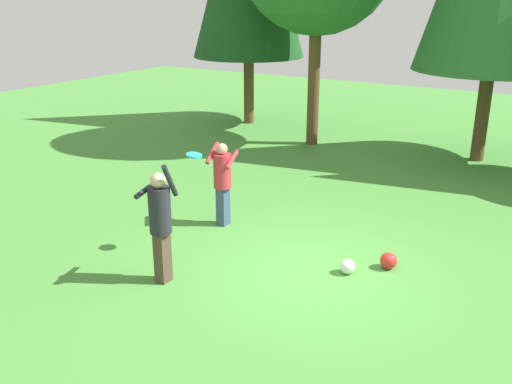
{
  "coord_description": "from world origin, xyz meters",
  "views": [
    {
      "loc": [
        3.49,
        -7.43,
        4.27
      ],
      "look_at": [
        -1.28,
        0.34,
        1.05
      ],
      "focal_mm": 39.53,
      "sensor_mm": 36.0,
      "label": 1
    }
  ],
  "objects_px": {
    "person_thrower": "(160,218)",
    "frisbee": "(194,155)",
    "ball_red": "(389,261)",
    "ball_white": "(347,266)",
    "person_catcher": "(222,177)"
  },
  "relations": [
    {
      "from": "person_catcher",
      "to": "ball_red",
      "type": "distance_m",
      "value": 3.48
    },
    {
      "from": "person_thrower",
      "to": "ball_white",
      "type": "xyz_separation_m",
      "value": [
        2.36,
        1.74,
        -0.94
      ]
    },
    {
      "from": "person_catcher",
      "to": "frisbee",
      "type": "distance_m",
      "value": 1.47
    },
    {
      "from": "person_thrower",
      "to": "person_catcher",
      "type": "xyz_separation_m",
      "value": [
        -0.51,
        2.39,
        -0.1
      ]
    },
    {
      "from": "ball_red",
      "to": "ball_white",
      "type": "height_order",
      "value": "ball_red"
    },
    {
      "from": "frisbee",
      "to": "ball_white",
      "type": "bearing_deg",
      "value": 12.37
    },
    {
      "from": "person_thrower",
      "to": "ball_white",
      "type": "bearing_deg",
      "value": -64.47
    },
    {
      "from": "frisbee",
      "to": "ball_red",
      "type": "xyz_separation_m",
      "value": [
        3.09,
        1.09,
        -1.6
      ]
    },
    {
      "from": "ball_red",
      "to": "ball_white",
      "type": "relative_size",
      "value": 1.11
    },
    {
      "from": "person_thrower",
      "to": "ball_white",
      "type": "distance_m",
      "value": 3.08
    },
    {
      "from": "person_thrower",
      "to": "ball_red",
      "type": "distance_m",
      "value": 3.76
    },
    {
      "from": "person_thrower",
      "to": "frisbee",
      "type": "bearing_deg",
      "value": -0.0
    },
    {
      "from": "ball_red",
      "to": "person_thrower",
      "type": "bearing_deg",
      "value": -141.71
    },
    {
      "from": "person_thrower",
      "to": "frisbee",
      "type": "relative_size",
      "value": 7.19
    },
    {
      "from": "person_catcher",
      "to": "ball_red",
      "type": "bearing_deg",
      "value": 74.45
    }
  ]
}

